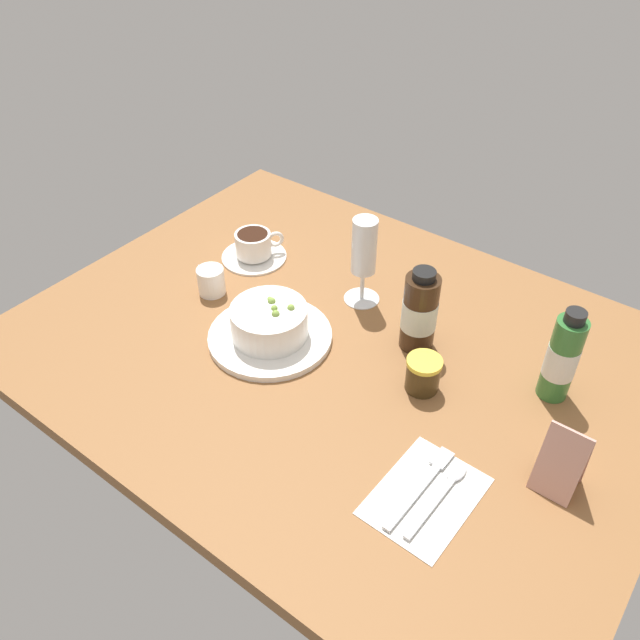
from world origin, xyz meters
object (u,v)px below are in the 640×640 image
object	(u,v)px
cutlery_setting	(427,493)
sauce_bottle_green	(562,358)
creamer_jug	(211,280)
sauce_bottle_brown	(420,312)
jam_jar	(424,372)
coffee_cup	(254,247)
porridge_bowl	(269,325)
wine_glass	(364,251)
menu_card	(563,458)

from	to	relation	value
cutlery_setting	sauce_bottle_green	xyz separation A→B (cm)	(6.13, 29.04, 7.49)
sauce_bottle_green	creamer_jug	bearing A→B (deg)	-167.55
cutlery_setting	sauce_bottle_brown	xyz separation A→B (cm)	(-17.38, 25.99, 7.02)
jam_jar	sauce_bottle_brown	bearing A→B (deg)	127.23
coffee_cup	porridge_bowl	bearing A→B (deg)	-42.30
porridge_bowl	cutlery_setting	distance (cm)	40.41
wine_glass	menu_card	bearing A→B (deg)	-22.13
jam_jar	porridge_bowl	bearing A→B (deg)	-167.07
wine_glass	cutlery_setting	bearing A→B (deg)	-43.79
sauce_bottle_brown	sauce_bottle_green	distance (cm)	23.72
creamer_jug	sauce_bottle_green	distance (cm)	64.31
porridge_bowl	jam_jar	distance (cm)	28.09
coffee_cup	menu_card	size ratio (longest dim) A/B	1.17
porridge_bowl	sauce_bottle_green	size ratio (longest dim) A/B	1.30
sauce_bottle_brown	menu_card	size ratio (longest dim) A/B	1.38
porridge_bowl	menu_card	distance (cm)	51.99
creamer_jug	jam_jar	xyz separation A→B (cm)	(45.25, 2.66, 0.29)
creamer_jug	jam_jar	size ratio (longest dim) A/B	1.03
creamer_jug	sauce_bottle_brown	xyz separation A→B (cm)	(39.09, 10.77, 4.51)
coffee_cup	creamer_jug	world-z (taller)	creamer_jug
coffee_cup	menu_card	distance (cm)	73.04
cutlery_setting	porridge_bowl	bearing A→B (deg)	163.28
coffee_cup	creamer_jug	distance (cm)	13.84
cutlery_setting	creamer_jug	world-z (taller)	creamer_jug
jam_jar	sauce_bottle_brown	world-z (taller)	sauce_bottle_brown
porridge_bowl	menu_card	xyz separation A→B (cm)	(51.93, 0.77, 2.45)
wine_glass	jam_jar	world-z (taller)	wine_glass
creamer_jug	porridge_bowl	bearing A→B (deg)	-11.46
cutlery_setting	jam_jar	world-z (taller)	jam_jar
wine_glass	creamer_jug	bearing A→B (deg)	-147.14
sauce_bottle_brown	cutlery_setting	bearing A→B (deg)	-56.22
porridge_bowl	cutlery_setting	world-z (taller)	porridge_bowl
sauce_bottle_green	coffee_cup	bearing A→B (deg)	-179.96
sauce_bottle_brown	porridge_bowl	bearing A→B (deg)	-145.85
porridge_bowl	sauce_bottle_brown	bearing A→B (deg)	34.15
porridge_bowl	sauce_bottle_brown	world-z (taller)	sauce_bottle_brown
coffee_cup	sauce_bottle_brown	xyz separation A→B (cm)	(40.34, -3.01, 4.78)
menu_card	jam_jar	bearing A→B (deg)	167.33
coffee_cup	menu_card	bearing A→B (deg)	-13.17
porridge_bowl	sauce_bottle_green	distance (cm)	48.23
cutlery_setting	sauce_bottle_brown	bearing A→B (deg)	123.78
cutlery_setting	jam_jar	distance (cm)	21.30
jam_jar	sauce_bottle_brown	distance (cm)	11.02
wine_glass	menu_card	xyz separation A→B (cm)	(45.54, -18.52, -5.21)
coffee_cup	wine_glass	world-z (taller)	wine_glass
cutlery_setting	sauce_bottle_green	world-z (taller)	sauce_bottle_green
wine_glass	sauce_bottle_brown	xyz separation A→B (cm)	(14.84, -4.90, -3.59)
wine_glass	sauce_bottle_green	distance (cm)	38.52
jam_jar	sauce_bottle_brown	size ratio (longest dim) A/B	0.38
porridge_bowl	sauce_bottle_green	xyz separation A→B (cm)	(44.74, 17.44, 4.54)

